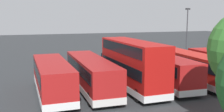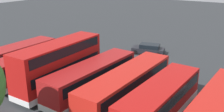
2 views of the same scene
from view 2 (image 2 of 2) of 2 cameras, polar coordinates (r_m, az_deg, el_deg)
ground_plane at (r=33.72m, az=7.61°, el=-0.88°), size 140.00×140.00×0.00m
bus_single_deck_near_end at (r=20.06m, az=22.40°, el=-11.28°), size 3.01×10.70×2.95m
bus_single_deck_second at (r=20.38m, az=10.71°, el=-9.62°), size 2.97×10.23×2.95m
bus_single_deck_third at (r=22.48m, az=3.38°, el=-6.50°), size 2.89×11.89×2.95m
bus_single_deck_fourth at (r=24.13m, az=-4.36°, el=-4.71°), size 3.02×10.93×2.95m
bus_double_decker_fifth at (r=25.59m, az=-11.59°, el=-1.67°), size 2.76×10.24×4.55m
bus_single_deck_sixth at (r=29.07m, az=-15.31°, el=-1.22°), size 2.73×11.65×2.95m
bus_single_deck_seventh at (r=31.40m, az=-20.42°, el=-0.28°), size 2.67×10.17×2.95m
car_hatchback_silver at (r=35.98m, az=8.11°, el=1.52°), size 4.70×2.80×1.43m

